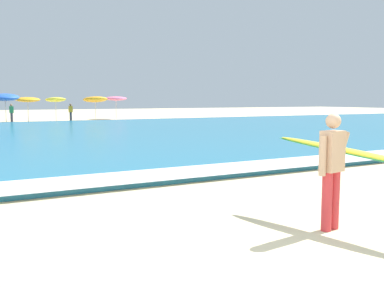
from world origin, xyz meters
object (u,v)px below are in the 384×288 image
(beach_umbrella_4, at_px, (28,100))
(beach_umbrella_7, at_px, (116,99))
(beach_umbrella_3, at_px, (5,97))
(beach_umbrella_6, at_px, (95,99))
(surfer_with_board, at_px, (342,160))
(beach_umbrella_5, at_px, (56,100))
(beachgoer_near_row_right, at_px, (71,112))
(beachgoer_near_row_mid, at_px, (12,113))

(beach_umbrella_4, height_order, beach_umbrella_7, beach_umbrella_7)
(beach_umbrella_3, distance_m, beach_umbrella_6, 7.69)
(surfer_with_board, relative_size, beach_umbrella_4, 1.31)
(beach_umbrella_5, height_order, beachgoer_near_row_right, beach_umbrella_5)
(beach_umbrella_4, relative_size, beach_umbrella_5, 1.00)
(surfer_with_board, height_order, beach_umbrella_5, beach_umbrella_5)
(surfer_with_board, height_order, beach_umbrella_4, beach_umbrella_4)
(beach_umbrella_3, relative_size, beach_umbrella_4, 1.15)
(beach_umbrella_5, bearing_deg, surfer_with_board, -93.25)
(beach_umbrella_6, bearing_deg, surfer_with_board, -99.10)
(surfer_with_board, xyz_separation_m, beach_umbrella_5, (1.95, 34.39, 0.88))
(beach_umbrella_6, xyz_separation_m, beach_umbrella_7, (2.48, 1.59, 0.09))
(beach_umbrella_4, distance_m, beachgoer_near_row_right, 4.03)
(surfer_with_board, distance_m, beach_umbrella_7, 36.81)
(beach_umbrella_3, xyz_separation_m, beach_umbrella_4, (1.84, 0.78, -0.19))
(beach_umbrella_5, distance_m, beach_umbrella_7, 6.21)
(beach_umbrella_3, xyz_separation_m, beachgoer_near_row_mid, (0.35, -1.10, -1.27))
(beach_umbrella_4, xyz_separation_m, beach_umbrella_5, (2.30, -0.28, -0.01))
(beach_umbrella_6, relative_size, beachgoer_near_row_right, 1.45)
(beach_umbrella_7, relative_size, beachgoer_near_row_mid, 1.42)
(beach_umbrella_3, height_order, beach_umbrella_7, beach_umbrella_3)
(beach_umbrella_5, xyz_separation_m, beach_umbrella_6, (3.54, -0.06, 0.02))
(beach_umbrella_5, distance_m, beachgoer_near_row_mid, 4.25)
(surfer_with_board, height_order, beachgoer_near_row_mid, surfer_with_board)
(beach_umbrella_5, bearing_deg, beach_umbrella_7, 14.25)
(beach_umbrella_4, bearing_deg, surfer_with_board, -89.43)
(surfer_with_board, height_order, beach_umbrella_6, beach_umbrella_6)
(beach_umbrella_5, bearing_deg, beach_umbrella_4, 173.15)
(beach_umbrella_6, distance_m, beach_umbrella_7, 2.94)
(beach_umbrella_5, xyz_separation_m, beach_umbrella_7, (6.02, 1.53, 0.11))
(surfer_with_board, bearing_deg, beachgoer_near_row_mid, 93.20)
(surfer_with_board, relative_size, beachgoer_near_row_right, 1.83)
(beach_umbrella_3, relative_size, beachgoer_near_row_mid, 1.59)
(beach_umbrella_3, distance_m, beach_umbrella_4, 2.01)
(beach_umbrella_3, height_order, beachgoer_near_row_mid, beach_umbrella_3)
(beach_umbrella_7, bearing_deg, beach_umbrella_5, -165.75)
(beach_umbrella_5, xyz_separation_m, beachgoer_near_row_mid, (-3.79, -1.60, -1.07))
(surfer_with_board, xyz_separation_m, beach_umbrella_4, (-0.34, 34.66, 0.88))
(beach_umbrella_3, bearing_deg, beach_umbrella_7, 11.32)
(beach_umbrella_7, relative_size, beachgoer_near_row_right, 1.42)
(surfer_with_board, relative_size, beach_umbrella_3, 1.15)
(beach_umbrella_7, bearing_deg, beach_umbrella_6, -147.33)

